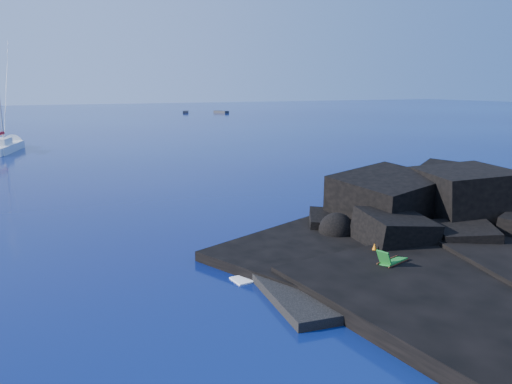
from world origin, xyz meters
The scene contains 11 objects.
ground centered at (0.00, 0.00, 0.00)m, with size 400.00×400.00×0.00m, color #030334.
headland centered at (13.00, 3.00, 0.00)m, with size 24.00×24.00×3.60m, color black, non-canonical shape.
beach centered at (4.50, 0.50, 0.00)m, with size 8.50×6.00×0.70m, color black.
surf_foam centered at (5.00, 5.00, 0.00)m, with size 10.00×8.00×0.06m, color white, non-canonical shape.
sailboat centered at (-9.46, 50.79, 0.00)m, with size 2.63×12.55×13.16m, color white, non-canonical shape.
deck_chair centered at (5.82, 0.46, 0.87)m, with size 1.50×0.66×1.03m, color #176922, non-canonical shape.
towel centered at (5.56, 0.53, 0.38)m, with size 1.94×0.92×0.05m, color white.
sunbather centered at (5.56, 0.53, 0.53)m, with size 1.84×0.46×0.25m, color tan, non-canonical shape.
marker_cone centered at (6.14, 2.07, 0.63)m, with size 0.37×0.37×0.57m, color orange.
distant_boat_a centered at (34.85, 121.64, 0.00)m, with size 1.39×4.45×0.59m, color #26262B.
distant_boat_b centered at (43.61, 116.74, 0.00)m, with size 1.51×4.87×0.65m, color #27282D.
Camera 1 is at (-7.40, -14.54, 7.69)m, focal length 35.00 mm.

